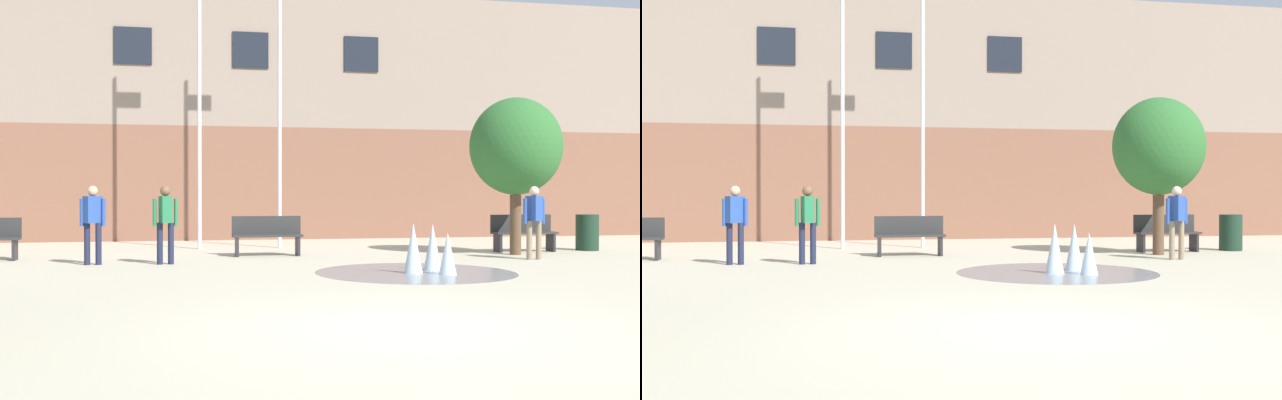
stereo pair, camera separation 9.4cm
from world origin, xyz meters
TOP-DOWN VIEW (x-y plane):
  - ground_plane at (0.00, 0.00)m, footprint 100.00×100.00m
  - library_building at (0.00, 18.33)m, footprint 36.00×6.05m
  - splash_fountain at (2.11, 5.28)m, footprint 3.64×3.64m
  - park_bench_under_right_flagpole at (-0.24, 9.46)m, footprint 1.60×0.44m
  - park_bench_far_right at (6.09, 9.43)m, footprint 1.60×0.44m
  - adult_in_red at (-2.52, 7.83)m, footprint 0.50×0.38m
  - adult_near_bench at (5.32, 7.37)m, footprint 0.50×0.38m
  - adult_watching at (-3.95, 8.00)m, footprint 0.50×0.37m
  - flagpole_left at (-1.65, 11.90)m, footprint 0.80×0.10m
  - flagpole_right at (0.43, 11.90)m, footprint 0.80×0.10m
  - trash_can at (7.86, 9.50)m, footprint 0.56×0.56m
  - street_tree_near_building at (5.50, 8.63)m, footprint 2.14×2.14m

SIDE VIEW (x-z plane):
  - ground_plane at x=0.00m, z-range 0.00..0.00m
  - splash_fountain at x=2.11m, z-range -0.14..0.76m
  - trash_can at x=7.86m, z-range 0.00..0.90m
  - park_bench_under_right_flagpole at x=-0.24m, z-range 0.02..0.93m
  - park_bench_far_right at x=6.09m, z-range 0.02..0.93m
  - adult_in_red at x=-2.52m, z-range 0.14..1.73m
  - adult_near_bench at x=5.32m, z-range 0.14..1.73m
  - adult_watching at x=-3.95m, z-range 0.14..1.73m
  - street_tree_near_building at x=5.50m, z-range 0.68..4.35m
  - library_building at x=0.00m, z-range 0.00..7.74m
  - flagpole_right at x=0.43m, z-range 0.25..8.97m
  - flagpole_left at x=-1.65m, z-range 0.25..9.00m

